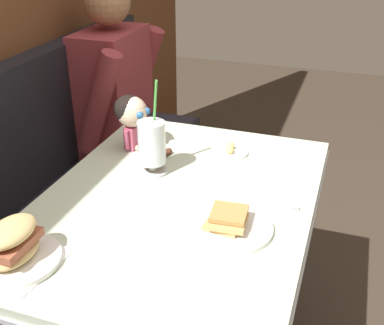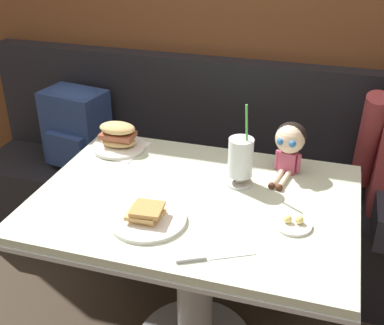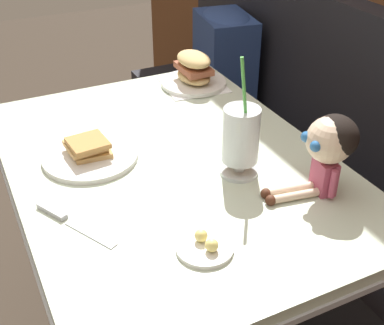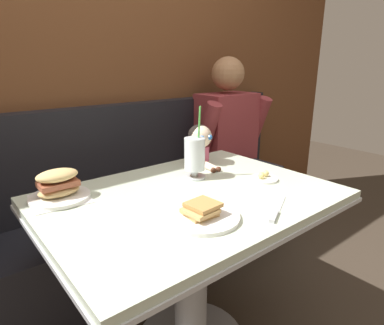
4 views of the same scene
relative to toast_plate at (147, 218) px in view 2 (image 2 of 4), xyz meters
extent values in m
cube|color=brown|center=(0.10, 1.06, 0.44)|extent=(4.40, 0.08, 2.40)
cube|color=black|center=(0.10, 0.78, -0.53)|extent=(2.60, 0.48, 0.45)
cube|color=black|center=(0.10, 0.97, -0.03)|extent=(2.60, 0.10, 0.55)
cube|color=beige|center=(0.10, 0.19, -0.03)|extent=(1.10, 0.80, 0.03)
cube|color=#B7BABF|center=(0.10, 0.19, -0.05)|extent=(1.11, 0.81, 0.02)
cylinder|color=#A5A8AD|center=(0.10, 0.19, -0.39)|extent=(0.14, 0.14, 0.65)
cylinder|color=white|center=(0.00, 0.00, -0.01)|extent=(0.25, 0.25, 0.01)
cube|color=tan|center=(0.00, 0.00, 0.01)|extent=(0.10, 0.10, 0.01)
cube|color=tan|center=(-0.01, -0.01, 0.02)|extent=(0.10, 0.10, 0.01)
cube|color=#B78447|center=(0.00, 0.00, 0.04)|extent=(0.10, 0.10, 0.01)
cylinder|color=silver|center=(0.23, 0.32, -0.01)|extent=(0.10, 0.10, 0.01)
cylinder|color=silver|center=(0.23, 0.32, 0.01)|extent=(0.03, 0.03, 0.03)
cylinder|color=silver|center=(0.23, 0.32, 0.09)|extent=(0.09, 0.09, 0.14)
cylinder|color=brown|center=(0.23, 0.32, 0.08)|extent=(0.08, 0.08, 0.11)
cylinder|color=#51B74C|center=(0.25, 0.31, 0.19)|extent=(0.02, 0.03, 0.22)
cube|color=white|center=(-0.31, 0.45, -0.01)|extent=(0.22, 0.22, 0.00)
cylinder|color=white|center=(-0.31, 0.45, -0.01)|extent=(0.22, 0.22, 0.01)
ellipsoid|color=tan|center=(-0.31, 0.45, 0.02)|extent=(0.15, 0.10, 0.04)
cube|color=#995138|center=(-0.31, 0.45, 0.05)|extent=(0.14, 0.09, 0.02)
ellipsoid|color=tan|center=(-0.31, 0.45, 0.08)|extent=(0.15, 0.10, 0.04)
cylinder|color=white|center=(0.45, 0.11, -0.01)|extent=(0.12, 0.12, 0.01)
sphere|color=#F4E07A|center=(0.43, 0.11, 0.01)|extent=(0.03, 0.03, 0.03)
sphere|color=#F4E07A|center=(0.47, 0.12, 0.01)|extent=(0.03, 0.03, 0.03)
cube|color=silver|center=(0.30, -0.09, -0.01)|extent=(0.13, 0.08, 0.00)
cube|color=#B2B5BA|center=(0.19, -0.14, -0.01)|extent=(0.08, 0.06, 0.01)
cube|color=#B74C6B|center=(0.39, 0.46, 0.03)|extent=(0.07, 0.05, 0.08)
sphere|color=beige|center=(0.39, 0.46, 0.12)|extent=(0.11, 0.11, 0.11)
ellipsoid|color=black|center=(0.39, 0.47, 0.13)|extent=(0.13, 0.12, 0.10)
sphere|color=#2D6BB2|center=(0.36, 0.41, 0.13)|extent=(0.03, 0.03, 0.03)
sphere|color=#2D6BB2|center=(0.40, 0.41, 0.13)|extent=(0.03, 0.03, 0.03)
cylinder|color=beige|center=(0.36, 0.38, -0.01)|extent=(0.04, 0.12, 0.02)
cylinder|color=beige|center=(0.39, 0.38, -0.01)|extent=(0.04, 0.12, 0.02)
sphere|color=#4C2819|center=(0.35, 0.32, -0.01)|extent=(0.03, 0.03, 0.03)
sphere|color=#4C2819|center=(0.38, 0.32, -0.01)|extent=(0.03, 0.03, 0.03)
cylinder|color=#B74C6B|center=(0.35, 0.46, 0.03)|extent=(0.02, 0.02, 0.07)
cylinder|color=#B74C6B|center=(0.43, 0.45, 0.03)|extent=(0.02, 0.02, 0.07)
cube|color=navy|center=(-0.70, 0.80, -0.12)|extent=(0.33, 0.25, 0.38)
cube|color=navy|center=(-0.70, 0.68, -0.19)|extent=(0.22, 0.08, 0.17)
ellipsoid|color=navy|center=(-0.70, 0.80, 0.06)|extent=(0.31, 0.24, 0.07)
cylinder|color=maroon|center=(0.68, 0.76, 0.01)|extent=(0.09, 0.25, 0.48)
camera|label=1|loc=(-1.07, -0.27, 0.77)|focal=45.96mm
camera|label=2|loc=(0.52, -1.20, 0.89)|focal=46.12mm
camera|label=3|loc=(1.16, -0.27, 0.71)|focal=48.37mm
camera|label=4|loc=(-0.64, -0.74, 0.48)|focal=31.02mm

